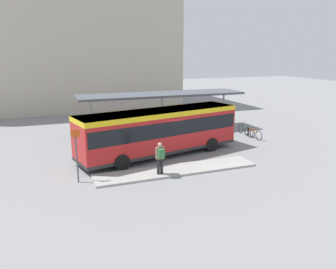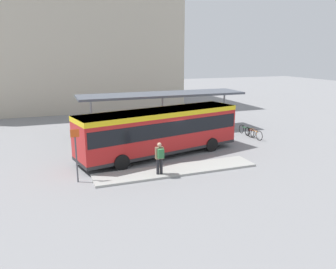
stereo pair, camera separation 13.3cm
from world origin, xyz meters
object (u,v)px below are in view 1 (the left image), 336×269
at_px(bicycle_red, 250,132).
at_px(city_bus, 160,129).
at_px(bicycle_orange, 254,134).
at_px(bicycle_green, 244,130).
at_px(pedestrian_waiting, 160,156).
at_px(platform_sign, 77,153).
at_px(potted_planter_near_shelter, 103,138).

bearing_deg(bicycle_red, city_bus, -72.23).
xyz_separation_m(bicycle_orange, bicycle_green, (0.05, 1.53, -0.02)).
distance_m(city_bus, bicycle_red, 8.72).
bearing_deg(pedestrian_waiting, bicycle_green, -56.91).
xyz_separation_m(pedestrian_waiting, platform_sign, (-4.24, 0.71, 0.43)).
height_order(bicycle_red, platform_sign, platform_sign).
distance_m(bicycle_green, potted_planter_near_shelter, 11.45).
bearing_deg(platform_sign, city_bus, 27.51).
distance_m(bicycle_orange, platform_sign, 14.47).
bearing_deg(city_bus, platform_sign, -165.55).
height_order(city_bus, pedestrian_waiting, city_bus).
distance_m(bicycle_red, platform_sign, 14.79).
bearing_deg(bicycle_orange, potted_planter_near_shelter, 76.37).
relative_size(bicycle_red, potted_planter_near_shelter, 1.40).
height_order(potted_planter_near_shelter, platform_sign, platform_sign).
relative_size(bicycle_orange, platform_sign, 0.64).
xyz_separation_m(city_bus, bicycle_red, (8.34, 2.13, -1.41)).
bearing_deg(potted_planter_near_shelter, bicycle_red, -6.74).
height_order(city_bus, bicycle_orange, city_bus).
height_order(pedestrian_waiting, platform_sign, platform_sign).
bearing_deg(city_bus, potted_planter_near_shelter, 118.85).
bearing_deg(potted_planter_near_shelter, pedestrian_waiting, -75.39).
xyz_separation_m(city_bus, potted_planter_near_shelter, (-3.12, 3.48, -1.17)).
relative_size(pedestrian_waiting, bicycle_red, 1.12).
distance_m(pedestrian_waiting, bicycle_red, 11.22).
bearing_deg(bicycle_green, city_bus, -68.16).
bearing_deg(pedestrian_waiting, bicycle_orange, -63.56).
height_order(bicycle_red, potted_planter_near_shelter, potted_planter_near_shelter).
height_order(city_bus, platform_sign, city_bus).
relative_size(bicycle_orange, bicycle_green, 1.06).
xyz_separation_m(bicycle_green, platform_sign, (-13.84, -5.77, 1.19)).
xyz_separation_m(city_bus, pedestrian_waiting, (-1.28, -3.59, -0.62)).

